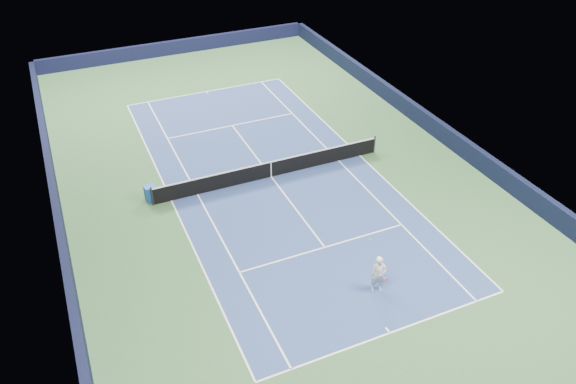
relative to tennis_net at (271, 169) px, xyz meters
name	(u,v)px	position (x,y,z in m)	size (l,w,h in m)	color
ground	(271,177)	(0.00, 0.00, -0.50)	(40.00, 40.00, 0.00)	#2F552E
wall_far	(177,47)	(0.00, 19.82, 0.05)	(22.00, 0.35, 1.10)	black
wall_right	(438,129)	(10.82, 0.00, 0.05)	(0.35, 40.00, 1.10)	black
wall_left	(59,218)	(-10.82, 0.00, 0.05)	(0.35, 40.00, 1.10)	black
court_surface	(271,177)	(0.00, 0.00, -0.50)	(10.97, 23.77, 0.01)	navy
baseline_far	(207,92)	(0.00, 11.88, -0.50)	(10.97, 0.08, 0.00)	white
baseline_near	(390,333)	(0.00, -11.88, -0.50)	(10.97, 0.08, 0.00)	white
sideline_doubles_right	(360,156)	(5.49, 0.00, -0.50)	(0.08, 23.77, 0.00)	white
sideline_doubles_left	(171,201)	(-5.49, 0.00, -0.50)	(0.08, 23.77, 0.00)	white
sideline_singles_right	(339,161)	(4.12, 0.00, -0.50)	(0.08, 23.77, 0.00)	white
sideline_singles_left	(197,194)	(-4.12, 0.00, -0.50)	(0.08, 23.77, 0.00)	white
service_line_far	(232,125)	(0.00, 6.40, -0.50)	(8.23, 0.08, 0.00)	white
service_line_near	(325,247)	(0.00, -6.40, -0.50)	(8.23, 0.08, 0.00)	white
center_service_line	(271,177)	(0.00, 0.00, -0.50)	(0.08, 12.80, 0.00)	white
center_mark_far	(207,92)	(0.00, 11.73, -0.50)	(0.08, 0.30, 0.00)	white
center_mark_near	(388,330)	(0.00, -11.73, -0.50)	(0.08, 0.30, 0.00)	white
tennis_net	(271,169)	(0.00, 0.00, 0.00)	(12.90, 0.10, 1.07)	black
sponsor_cube	(151,193)	(-6.40, 0.44, -0.07)	(0.60, 0.53, 0.86)	blue
tennis_player	(379,274)	(0.75, -9.68, 0.36)	(0.84, 1.34, 1.95)	silver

